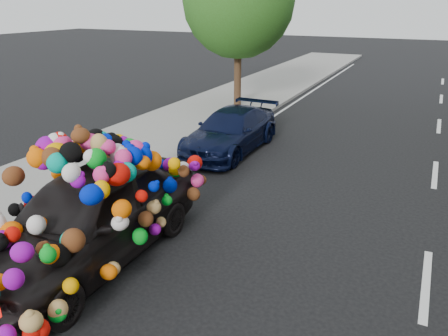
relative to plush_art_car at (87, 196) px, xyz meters
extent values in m
plane|color=black|center=(1.45, 1.61, -1.12)|extent=(100.00, 100.00, 0.00)
cube|color=gray|center=(-2.85, 1.61, -1.06)|extent=(4.00, 60.00, 0.12)
cube|color=gray|center=(-0.90, 1.61, -1.06)|extent=(0.15, 60.00, 0.13)
cylinder|color=#332114|center=(-2.35, 11.11, 0.24)|extent=(0.28, 0.28, 2.73)
sphere|color=#264A13|center=(-2.35, 11.11, 2.91)|extent=(4.20, 4.20, 4.20)
imported|color=black|center=(0.00, 0.00, -0.35)|extent=(1.85, 4.52, 1.53)
imported|color=black|center=(-0.32, 6.11, -0.54)|extent=(1.71, 4.04, 1.16)
camera|label=1|loc=(4.70, -4.72, 2.88)|focal=35.00mm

